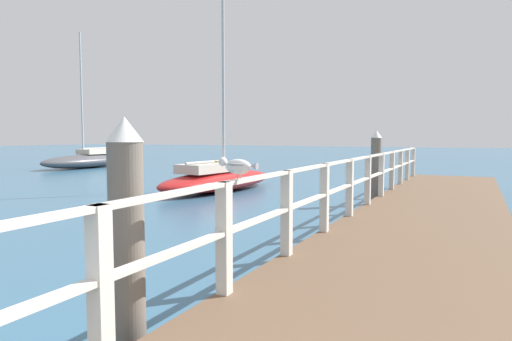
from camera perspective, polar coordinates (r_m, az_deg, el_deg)
pier_deck at (r=9.19m, az=21.05°, el=-6.51°), size 2.81×18.61×0.41m
pier_railing at (r=9.28m, az=13.02°, el=-0.89°), size 0.12×17.13×1.07m
dock_piling_near at (r=3.77m, az=-16.09°, el=-9.00°), size 0.29×0.29×2.05m
dock_piling_far at (r=12.82m, az=14.99°, el=0.39°), size 0.29×0.29×2.05m
seagull_foreground at (r=4.42m, az=-2.38°, el=0.61°), size 0.48×0.18×0.21m
boat_0 at (r=15.58m, az=-4.86°, el=-1.08°), size 2.51×5.89×7.44m
boat_4 at (r=28.76m, az=-20.54°, el=1.27°), size 2.07×6.51×7.92m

